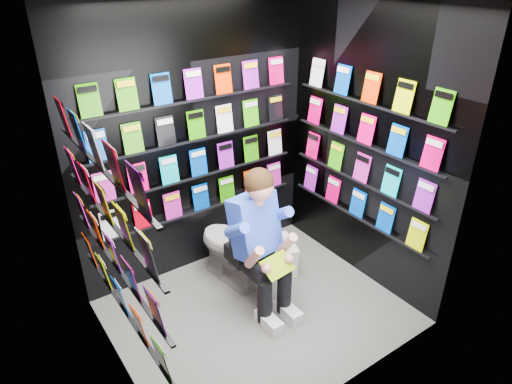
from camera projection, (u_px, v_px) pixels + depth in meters
floor at (258, 312)px, 4.09m from camera, size 2.40×2.40×0.00m
wall_back at (196, 143)px, 4.23m from camera, size 2.40×0.04×2.60m
wall_front at (353, 241)px, 2.77m from camera, size 2.40×0.04×2.60m
wall_left at (103, 230)px, 2.89m from camera, size 0.04×2.00×2.60m
wall_right at (367, 149)px, 4.11m from camera, size 0.04×2.00×2.60m
comics_back at (197, 144)px, 4.20m from camera, size 2.10×0.06×1.37m
comics_left at (108, 228)px, 2.90m from camera, size 0.06×1.70×1.37m
comics_right at (364, 149)px, 4.09m from camera, size 0.06×1.70×1.37m
toilet at (231, 246)px, 4.38m from camera, size 0.51×0.80×0.73m
longbox at (282, 256)px, 4.61m from camera, size 0.32×0.42×0.28m
longbox_lid at (282, 244)px, 4.54m from camera, size 0.34×0.45×0.03m
reader at (253, 225)px, 3.91m from camera, size 0.65×0.87×1.49m
held_comic at (278, 265)px, 3.75m from camera, size 0.30×0.20×0.12m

